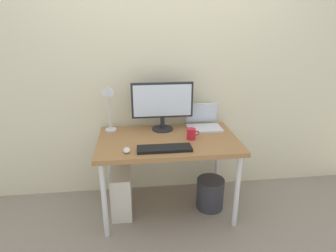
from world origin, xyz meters
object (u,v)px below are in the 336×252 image
desk (168,146)px  keyboard (164,148)px  laptop (203,122)px  coffee_mug (191,134)px  desk_lamp (108,97)px  monitor (162,103)px  mouse (127,150)px  wastebasket (210,193)px  computer_tower (122,192)px

desk → keyboard: keyboard is taller
laptop → coffee_mug: bearing=-121.7°
desk_lamp → keyboard: size_ratio=1.06×
coffee_mug → desk: bearing=171.8°
monitor → laptop: (0.40, 0.02, -0.20)m
desk_lamp → desk: bearing=-24.4°
mouse → desk_lamp: bearing=108.7°
mouse → wastebasket: (0.76, 0.22, -0.60)m
keyboard → desk_lamp: bearing=135.0°
laptop → coffee_mug: 0.33m
desk → computer_tower: (-0.43, 0.01, -0.45)m
computer_tower → mouse: bearing=-72.1°
coffee_mug → monitor: bearing=130.9°
wastebasket → computer_tower: bearing=178.1°
desk_lamp → keyboard: bearing=-45.0°
monitor → coffee_mug: 0.41m
desk_lamp → mouse: 0.59m
keyboard → laptop: bearing=47.9°
monitor → wastebasket: 0.98m
laptop → coffee_mug: (-0.17, -0.28, -0.01)m
laptop → keyboard: size_ratio=0.73×
monitor → keyboard: 0.52m
monitor → mouse: (-0.33, -0.47, -0.24)m
desk_lamp → coffee_mug: 0.81m
desk_lamp → wastebasket: desk_lamp is taller
mouse → coffee_mug: size_ratio=0.80×
desk → coffee_mug: coffee_mug is taller
desk_lamp → coffee_mug: desk_lamp is taller
keyboard → coffee_mug: size_ratio=3.90×
desk_lamp → mouse: size_ratio=5.19×
laptop → mouse: (-0.73, -0.48, -0.04)m
desk_lamp → keyboard: 0.72m
desk_lamp → mouse: (0.16, -0.47, -0.32)m
monitor → computer_tower: monitor is taller
desk → keyboard: size_ratio=2.79×
computer_tower → wastebasket: 0.84m
desk → wastebasket: 0.65m
monitor → laptop: monitor is taller
keyboard → coffee_mug: coffee_mug is taller
desk → desk_lamp: size_ratio=2.63×
coffee_mug → wastebasket: bearing=3.0°
coffee_mug → laptop: bearing=58.3°
coffee_mug → computer_tower: (-0.64, 0.04, -0.57)m
laptop → computer_tower: (-0.81, -0.24, -0.58)m
laptop → desk: bearing=-146.2°
desk → desk_lamp: bearing=155.6°
keyboard → mouse: mouse is taller
desk → keyboard: 0.25m
desk → coffee_mug: 0.23m
desk_lamp → computer_tower: desk_lamp is taller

